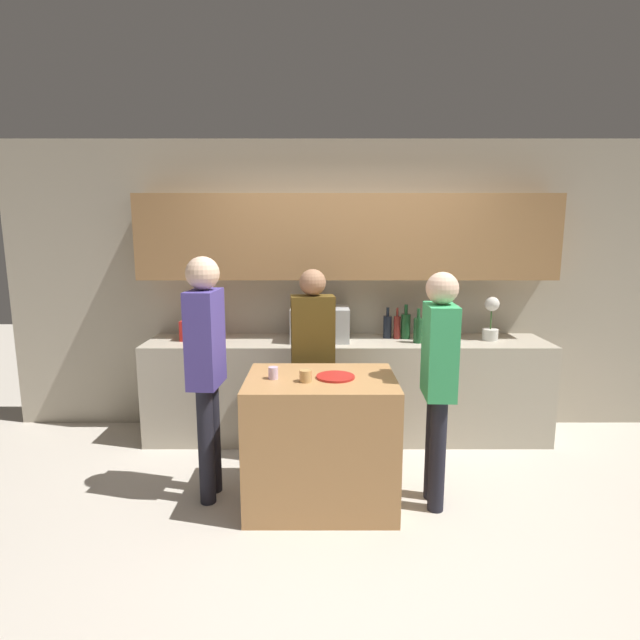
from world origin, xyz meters
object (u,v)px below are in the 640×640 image
at_px(microwave, 319,324).
at_px(plate_on_island, 335,377).
at_px(bottle_7, 455,328).
at_px(person_left, 438,371).
at_px(potted_plant, 490,318).
at_px(person_center, 312,351).
at_px(cup_0, 272,373).
at_px(bottle_5, 438,329).
at_px(toaster, 195,330).
at_px(bottle_1, 396,327).
at_px(bottle_0, 387,326).
at_px(cup_1, 305,376).
at_px(bottle_4, 425,326).
at_px(bottle_2, 405,325).
at_px(bottle_6, 445,328).
at_px(bottle_3, 417,330).
at_px(person_right, 205,358).

bearing_deg(microwave, plate_on_island, -84.77).
xyz_separation_m(bottle_7, person_left, (-0.42, -1.14, -0.07)).
bearing_deg(potted_plant, person_center, -161.30).
bearing_deg(cup_0, bottle_5, 38.66).
relative_size(toaster, bottle_1, 0.90).
bearing_deg(toaster, person_center, -26.94).
height_order(bottle_5, cup_0, bottle_5).
height_order(bottle_0, cup_1, bottle_0).
xyz_separation_m(bottle_4, bottle_7, (0.25, -0.08, -0.00)).
bearing_deg(bottle_0, bottle_7, -13.53).
xyz_separation_m(bottle_2, bottle_6, (0.36, -0.02, -0.02)).
bearing_deg(potted_plant, bottle_5, -167.90).
relative_size(bottle_3, bottle_6, 1.12).
distance_m(bottle_0, bottle_1, 0.09).
distance_m(microwave, cup_1, 1.27).
bearing_deg(bottle_0, bottle_2, -5.77).
bearing_deg(bottle_1, bottle_0, 163.81).
bearing_deg(bottle_1, toaster, -178.15).
relative_size(potted_plant, bottle_1, 1.37).
bearing_deg(person_left, bottle_5, -10.58).
distance_m(bottle_3, bottle_5, 0.19).
xyz_separation_m(bottle_4, person_center, (-1.02, -0.56, -0.09)).
relative_size(bottle_5, cup_1, 3.96).
xyz_separation_m(bottle_1, person_left, (0.09, -1.26, -0.06)).
bearing_deg(cup_0, potted_plant, 32.84).
bearing_deg(bottle_6, microwave, -177.70).
bearing_deg(bottle_6, person_right, -149.19).
bearing_deg(person_center, bottle_7, -165.17).
relative_size(bottle_1, bottle_6, 1.05).
bearing_deg(bottle_7, potted_plant, 10.39).
relative_size(toaster, bottle_4, 0.79).
xyz_separation_m(microwave, person_center, (-0.06, -0.54, -0.12)).
distance_m(bottle_6, person_right, 2.24).
bearing_deg(microwave, bottle_2, 4.96).
relative_size(microwave, person_left, 0.32).
height_order(bottle_1, bottle_5, bottle_5).
bearing_deg(toaster, bottle_1, 1.85).
xyz_separation_m(potted_plant, person_right, (-2.32, -1.10, -0.08)).
distance_m(potted_plant, bottle_1, 0.84).
distance_m(toaster, bottle_1, 1.83).
bearing_deg(bottle_2, bottle_3, -66.50).
bearing_deg(cup_0, bottle_3, 42.63).
relative_size(cup_0, person_center, 0.05).
relative_size(bottle_7, cup_0, 4.01).
xyz_separation_m(bottle_3, bottle_4, (0.10, 0.13, 0.01)).
height_order(microwave, person_right, person_right).
distance_m(bottle_6, cup_1, 1.80).
distance_m(bottle_7, cup_1, 1.78).
bearing_deg(potted_plant, plate_on_island, -140.74).
xyz_separation_m(bottle_6, plate_on_island, (-1.04, -1.22, -0.10)).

